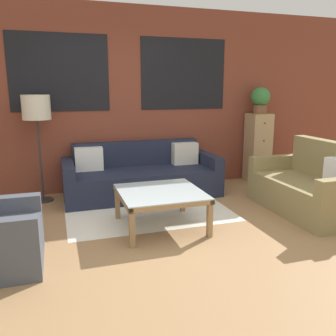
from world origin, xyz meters
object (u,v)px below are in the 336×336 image
drawer_cabinet (258,148)px  floor_lamp (36,111)px  coffee_table (160,196)px  settee_vintage (309,189)px  couch_dark (141,177)px  potted_plant (260,99)px

drawer_cabinet → floor_lamp: bearing=-178.6°
coffee_table → drawer_cabinet: size_ratio=0.80×
coffee_table → settee_vintage: bearing=-1.9°
settee_vintage → coffee_table: settee_vintage is taller
coffee_table → drawer_cabinet: drawer_cabinet is taller
couch_dark → drawer_cabinet: 2.16m
settee_vintage → drawer_cabinet: size_ratio=1.30×
couch_dark → drawer_cabinet: (2.12, 0.24, 0.31)m
couch_dark → coffee_table: couch_dark is taller
couch_dark → settee_vintage: bearing=-36.1°
potted_plant → coffee_table: bearing=-144.9°
coffee_table → floor_lamp: floor_lamp is taller
settee_vintage → potted_plant: 1.97m
floor_lamp → settee_vintage: bearing=-24.9°
coffee_table → floor_lamp: size_ratio=0.62×
couch_dark → floor_lamp: (-1.42, 0.15, 1.00)m
settee_vintage → potted_plant: potted_plant is taller
potted_plant → drawer_cabinet: bearing=-90.0°
settee_vintage → potted_plant: (0.22, 1.62, 1.09)m
couch_dark → drawer_cabinet: bearing=6.4°
couch_dark → settee_vintage: (1.90, -1.39, 0.03)m
floor_lamp → potted_plant: size_ratio=3.42×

